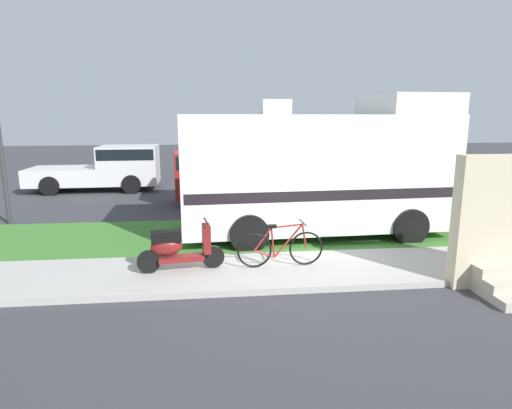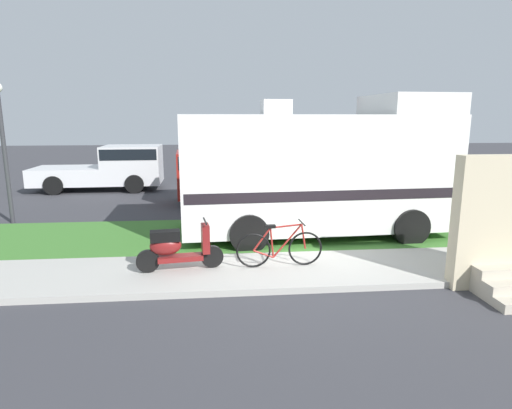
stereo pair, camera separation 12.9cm
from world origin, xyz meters
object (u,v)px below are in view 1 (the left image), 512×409
pickup_truck_far (110,167)px  street_lamp_post (0,139)px  motorhome_rv (317,170)px  bicycle (280,248)px  scooter (178,248)px  pickup_truck_near (231,175)px  bottle_green (492,265)px

pickup_truck_far → street_lamp_post: bearing=-105.7°
street_lamp_post → motorhome_rv: bearing=-13.5°
bicycle → street_lamp_post: (-7.19, 4.68, 1.93)m
pickup_truck_far → scooter: bearing=-71.1°
scooter → pickup_truck_near: pickup_truck_near is taller
scooter → street_lamp_post: size_ratio=0.42×
motorhome_rv → pickup_truck_near: size_ratio=1.28×
street_lamp_post → bicycle: bearing=-33.1°
motorhome_rv → bicycle: (-1.37, -2.63, -1.21)m
scooter → street_lamp_post: street_lamp_post is taller
scooter → bicycle: 2.01m
pickup_truck_near → street_lamp_post: street_lamp_post is taller
scooter → pickup_truck_far: (-3.57, 10.44, 0.41)m
scooter → pickup_truck_near: 7.37m
motorhome_rv → pickup_truck_near: 5.05m
bottle_green → bicycle: bearing=170.1°
motorhome_rv → scooter: motorhome_rv is taller
bottle_green → pickup_truck_near: bearing=120.5°
scooter → bottle_green: (6.04, -0.68, -0.34)m
bicycle → pickup_truck_far: 11.83m
pickup_truck_near → pickup_truck_far: pickup_truck_far is taller
bicycle → pickup_truck_near: size_ratio=0.33×
motorhome_rv → street_lamp_post: (-8.56, 2.05, 0.71)m
scooter → bicycle: (2.01, 0.02, -0.07)m
street_lamp_post → scooter: bearing=-42.2°
bicycle → bottle_green: size_ratio=6.59×
pickup_truck_near → scooter: bearing=-100.8°
motorhome_rv → bottle_green: bearing=-51.5°
bicycle → pickup_truck_far: pickup_truck_far is taller
motorhome_rv → scooter: bearing=-141.9°
pickup_truck_near → motorhome_rv: bearing=-66.3°
bicycle → pickup_truck_far: bearing=118.2°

